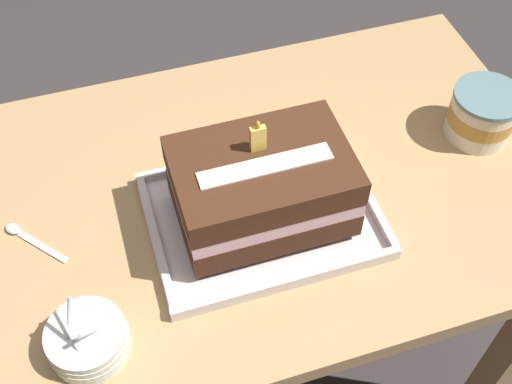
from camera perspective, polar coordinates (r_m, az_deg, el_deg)
name	(u,v)px	position (r m, az deg, el deg)	size (l,w,h in m)	color
ground_plane	(252,368)	(1.73, -0.38, -15.37)	(8.00, 8.00, 0.00)	#383333
dining_table	(250,231)	(1.18, -0.54, -3.46)	(1.07, 0.66, 0.75)	tan
foil_tray	(263,217)	(1.03, 0.62, -2.22)	(0.36, 0.27, 0.02)	silver
birthday_cake	(263,186)	(0.97, 0.66, 0.53)	(0.26, 0.18, 0.18)	#422415
bowl_stack	(88,340)	(0.93, -14.71, -12.58)	(0.11, 0.11, 0.10)	silver
ice_cream_tub	(481,112)	(1.20, 19.34, 6.71)	(0.12, 0.12, 0.09)	silver
serving_spoon_near_tray	(24,235)	(1.08, -19.92, -3.64)	(0.09, 0.10, 0.01)	silver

